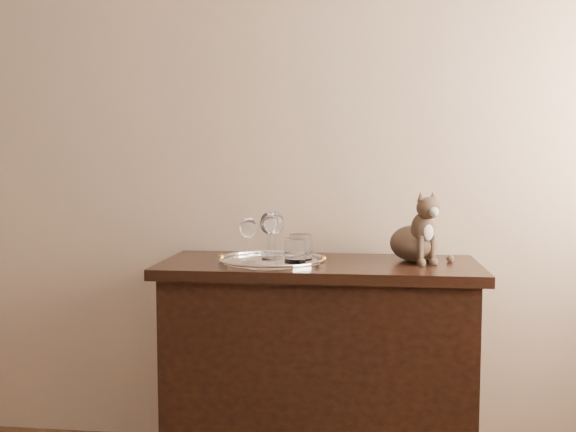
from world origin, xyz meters
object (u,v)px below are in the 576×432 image
at_px(sideboard, 319,371).
at_px(tumbler_c, 301,247).
at_px(wine_glass_b, 275,235).
at_px(cat, 414,226).
at_px(wine_glass_d, 269,236).
at_px(tray, 272,261).
at_px(wine_glass_c, 248,239).
at_px(tumbler_a, 295,251).

xyz_separation_m(sideboard, tumbler_c, (-0.07, -0.00, 0.48)).
bearing_deg(wine_glass_b, cat, 3.64).
xyz_separation_m(wine_glass_b, wine_glass_d, (-0.02, -0.03, 0.00)).
bearing_deg(sideboard, tumbler_c, -179.44).
distance_m(tray, wine_glass_b, 0.11).
relative_size(sideboard, cat, 4.42).
relative_size(tray, tumbler_c, 4.10).
height_order(wine_glass_b, wine_glass_d, wine_glass_d).
bearing_deg(sideboard, wine_glass_c, -164.10).
relative_size(tray, wine_glass_d, 2.21).
bearing_deg(tumbler_c, tray, -165.68).
bearing_deg(wine_glass_d, tumbler_c, -1.39).
relative_size(sideboard, wine_glass_b, 6.74).
bearing_deg(tumbler_a, tray, 154.05).
height_order(tray, wine_glass_c, wine_glass_c).
bearing_deg(tumbler_a, wine_glass_c, -179.95).
bearing_deg(cat, tumbler_c, 164.68).
bearing_deg(tray, wine_glass_d, 116.76).
height_order(tray, tumbler_c, tumbler_c).
bearing_deg(cat, wine_glass_b, 158.81).
xyz_separation_m(tumbler_a, tumbler_c, (0.01, 0.07, 0.00)).
xyz_separation_m(wine_glass_c, tumbler_a, (0.18, 0.00, -0.04)).
bearing_deg(wine_glass_c, wine_glass_b, 51.95).
xyz_separation_m(wine_glass_d, cat, (0.55, 0.07, 0.04)).
xyz_separation_m(tray, tumbler_a, (0.09, -0.05, 0.05)).
height_order(tray, wine_glass_d, wine_glass_d).
bearing_deg(sideboard, wine_glass_d, 179.31).
bearing_deg(tumbler_a, wine_glass_d, 145.09).
relative_size(wine_glass_c, tumbler_c, 1.73).
bearing_deg(tray, cat, 10.49).
bearing_deg(wine_glass_b, wine_glass_c, -128.05).
xyz_separation_m(tray, wine_glass_d, (-0.02, 0.03, 0.09)).
xyz_separation_m(wine_glass_c, cat, (0.62, 0.14, 0.04)).
distance_m(tumbler_c, cat, 0.44).
relative_size(sideboard, tumbler_a, 13.42).
height_order(sideboard, cat, cat).
distance_m(tray, tumbler_a, 0.12).
distance_m(sideboard, wine_glass_c, 0.58).
distance_m(sideboard, cat, 0.67).
bearing_deg(cat, sideboard, 166.37).
height_order(sideboard, tray, tray).
distance_m(tumbler_a, tumbler_c, 0.07).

